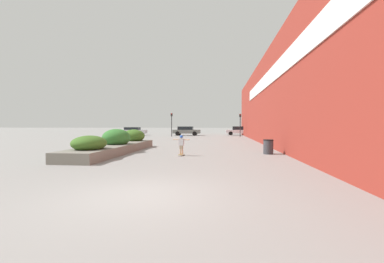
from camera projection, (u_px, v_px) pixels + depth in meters
The scene contains 12 objects.
ground_plane at pixel (140, 195), 6.61m from camera, with size 300.00×300.00×0.00m, color gray.
building_wall_right at pixel (265, 101), 24.64m from camera, with size 0.67×47.34×8.23m.
planter_box at pixel (116, 144), 16.85m from camera, with size 2.09×10.61×1.55m.
skateboard at pixel (181, 155), 15.07m from camera, with size 0.34×0.64×0.09m.
skateboarder at pixel (181, 143), 15.05m from camera, with size 1.04×0.29×1.12m.
trash_bin at pixel (268, 147), 15.92m from camera, with size 0.63×0.63×0.91m.
car_leftmost at pixel (133, 131), 44.97m from camera, with size 4.57×1.87×1.41m.
car_center_left at pixel (186, 131), 43.96m from camera, with size 4.64×2.01×1.54m.
car_center_right at pixel (298, 131), 42.55m from camera, with size 4.44×2.06×1.52m.
car_rightmost at pixel (239, 131), 45.32m from camera, with size 4.41×2.00×1.54m.
traffic_light_left at pixel (172, 121), 40.09m from camera, with size 0.28×0.30×3.63m.
traffic_light_right at pixel (240, 121), 38.88m from camera, with size 0.28×0.30×3.47m.
Camera 1 is at (2.06, -6.38, 1.82)m, focal length 24.00 mm.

